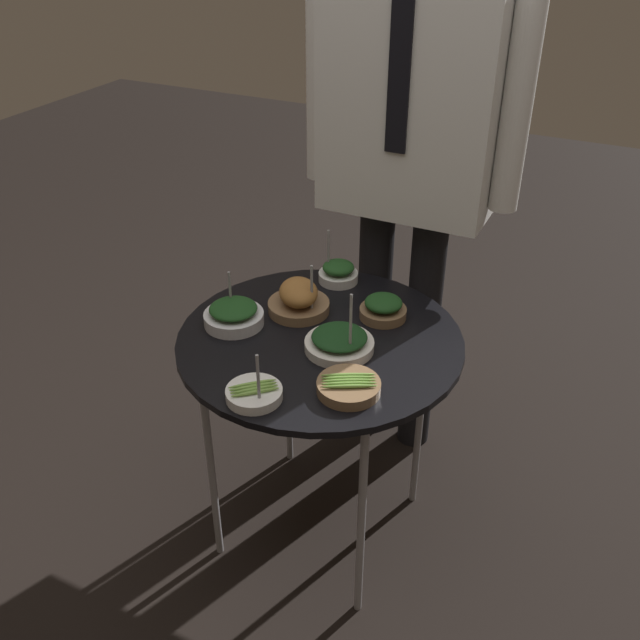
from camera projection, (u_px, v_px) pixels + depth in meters
name	position (u px, v px, depth m)	size (l,w,h in m)	color
ground_plane	(320.00, 523.00, 2.11)	(8.00, 8.00, 0.00)	black
serving_cart	(320.00, 351.00, 1.78)	(0.71, 0.71, 0.66)	black
bowl_spinach_back_right	(234.00, 315.00, 1.79)	(0.15, 0.15, 0.13)	silver
bowl_roast_mid_right	(299.00, 299.00, 1.84)	(0.16, 0.16, 0.15)	brown
bowl_spinach_front_left	(383.00, 308.00, 1.82)	(0.12, 0.12, 0.06)	brown
bowl_spinach_front_center	(339.00, 342.00, 1.70)	(0.17, 0.17, 0.18)	silver
bowl_asparagus_front_right	(254.00, 393.00, 1.54)	(0.12, 0.12, 0.13)	white
bowl_asparagus_center	(349.00, 386.00, 1.56)	(0.14, 0.14, 0.03)	brown
bowl_spinach_mid_left	(338.00, 272.00, 1.98)	(0.11, 0.11, 0.15)	white
waiter_figure	(411.00, 127.00, 1.90)	(0.62, 0.23, 1.67)	black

